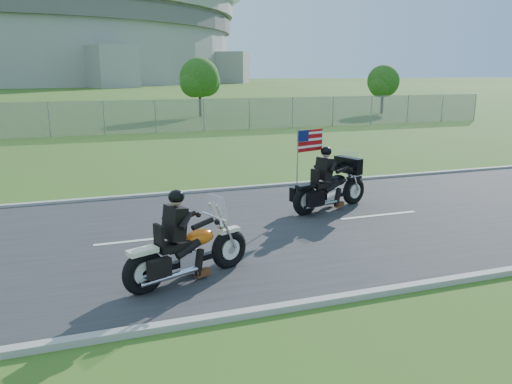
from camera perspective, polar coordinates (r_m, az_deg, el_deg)
name	(u,v)px	position (r m, az deg, el deg)	size (l,w,h in m)	color
ground	(231,233)	(11.80, -2.86, -4.65)	(420.00, 420.00, 0.00)	#2A4D18
road	(231,232)	(11.79, -2.86, -4.56)	(120.00, 8.00, 0.04)	#28282B
curb_north	(195,192)	(15.57, -6.99, 0.01)	(120.00, 0.18, 0.12)	#9E9B93
curb_south	(301,305)	(8.25, 5.15, -12.74)	(120.00, 0.18, 0.12)	#9E9B93
fence	(49,119)	(30.95, -22.58, 7.66)	(60.00, 0.03, 2.00)	gray
stadium	(22,32)	(181.95, -25.22, 16.23)	(140.40, 140.40, 29.20)	#A3A099
tree_fence_near	(200,80)	(41.82, -6.43, 12.64)	(3.52, 3.28, 4.75)	#382316
tree_fence_far	(383,83)	(46.23, 14.36, 11.99)	(3.08, 2.87, 4.20)	#382316
motorcycle_lead	(187,253)	(9.06, -7.93, -6.88)	(2.48, 1.25, 1.74)	black
motorcycle_follow	(330,189)	(13.64, 8.49, 0.39)	(2.57, 1.26, 2.21)	black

